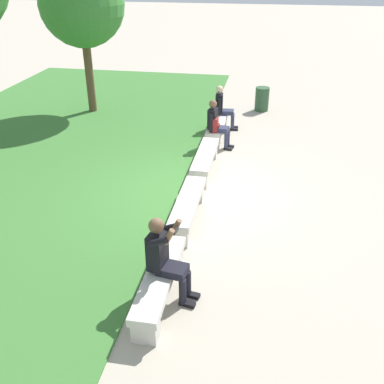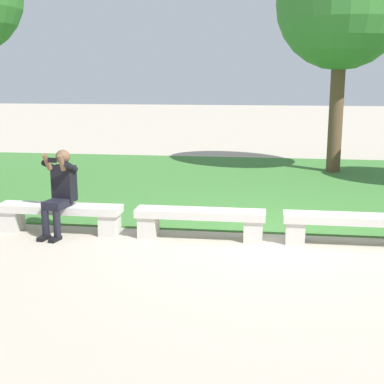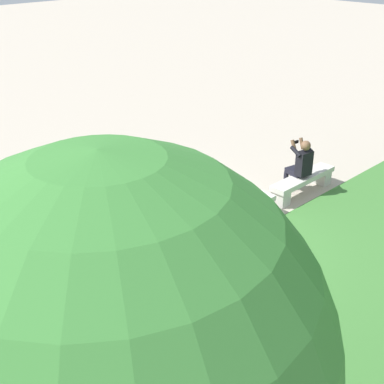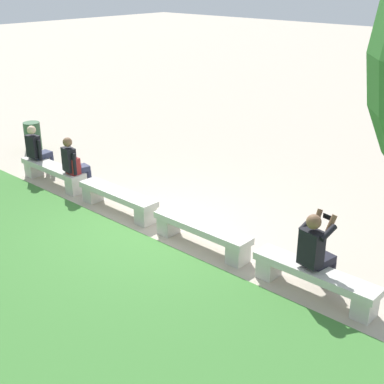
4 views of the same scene
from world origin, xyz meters
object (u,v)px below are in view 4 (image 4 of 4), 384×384
(bench_near, at_px, (201,232))
(backpack, at_px, (74,166))
(bench_far, at_px, (53,172))
(bench_mid, at_px, (118,198))
(person_photographer, at_px, (316,249))
(person_companion, at_px, (38,149))
(trash_bin, at_px, (33,136))
(bench_main, at_px, (315,278))
(person_distant, at_px, (74,163))

(bench_near, relative_size, backpack, 4.62)
(bench_far, bearing_deg, bench_mid, 180.00)
(person_photographer, height_order, person_companion, person_photographer)
(backpack, relative_size, trash_bin, 0.57)
(bench_main, xyz_separation_m, backpack, (5.92, -0.02, 0.32))
(person_distant, height_order, backpack, person_distant)
(trash_bin, bearing_deg, bench_main, 173.14)
(bench_main, distance_m, bench_mid, 4.47)
(person_companion, bearing_deg, person_photographer, -179.92)
(bench_main, distance_m, person_distant, 5.97)
(person_distant, height_order, trash_bin, person_distant)
(bench_main, bearing_deg, bench_mid, 0.00)
(bench_main, distance_m, backpack, 5.93)
(person_distant, bearing_deg, bench_far, 5.01)
(backpack, height_order, trash_bin, backpack)
(person_photographer, relative_size, trash_bin, 1.76)
(trash_bin, bearing_deg, backpack, 161.95)
(bench_main, relative_size, bench_near, 1.00)
(bench_main, bearing_deg, person_distant, -0.63)
(bench_main, relative_size, bench_mid, 1.00)
(trash_bin, bearing_deg, person_photographer, 173.56)
(bench_near, relative_size, bench_mid, 1.00)
(backpack, bearing_deg, person_photographer, -179.41)
(person_distant, bearing_deg, bench_near, 178.99)
(bench_far, height_order, person_companion, person_companion)
(bench_near, distance_m, person_companion, 5.14)
(bench_main, relative_size, trash_bin, 2.64)
(bench_mid, relative_size, person_companion, 1.57)
(bench_near, height_order, person_photographer, person_photographer)
(person_photographer, bearing_deg, bench_near, 2.01)
(person_photographer, xyz_separation_m, backpack, (5.86, 0.06, -0.11))
(bench_mid, bearing_deg, person_photographer, -179.01)
(bench_far, xyz_separation_m, backpack, (-0.79, -0.02, 0.32))
(bench_main, xyz_separation_m, trash_bin, (9.30, -1.12, 0.07))
(bench_main, height_order, person_companion, person_companion)
(bench_far, bearing_deg, bench_near, 180.00)
(backpack, bearing_deg, trash_bin, -18.05)
(bench_mid, height_order, person_companion, person_companion)
(bench_mid, distance_m, trash_bin, 4.96)
(bench_far, distance_m, person_photographer, 6.66)
(backpack, bearing_deg, bench_mid, 179.36)
(bench_near, height_order, bench_far, same)
(bench_far, bearing_deg, backpack, -178.83)
(bench_far, bearing_deg, person_distant, -174.99)
(trash_bin, bearing_deg, bench_mid, 166.96)
(trash_bin, bearing_deg, bench_near, 171.00)
(bench_far, height_order, trash_bin, trash_bin)
(person_distant, bearing_deg, trash_bin, -17.51)
(person_companion, xyz_separation_m, trash_bin, (1.94, -1.05, -0.30))
(bench_mid, xyz_separation_m, bench_far, (2.24, 0.00, 0.00))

